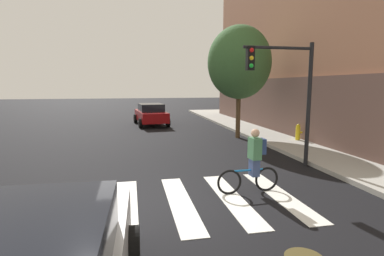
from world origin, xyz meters
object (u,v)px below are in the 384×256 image
Objects in this scene: traffic_light_near at (287,83)px; fire_hydrant at (298,132)px; sedan_mid at (151,114)px; street_tree_near at (239,63)px; cyclist at (253,161)px.

traffic_light_near reaches higher than fire_hydrant.
sedan_mid is at bearing 107.29° from traffic_light_near.
traffic_light_near is 6.02m from street_tree_near.
cyclist is 0.29× the size of street_tree_near.
fire_hydrant is at bearing 51.01° from cyclist.
fire_hydrant is (6.60, -8.17, -0.25)m from sedan_mid.
street_tree_near reaches higher than fire_hydrant.
fire_hydrant is at bearing 54.02° from traffic_light_near.
street_tree_near is at bearing -55.57° from sedan_mid.
fire_hydrant is at bearing -51.04° from sedan_mid.
street_tree_near is (4.24, -6.18, 3.18)m from sedan_mid.
fire_hydrant is 0.13× the size of street_tree_near.
fire_hydrant is at bearing -40.00° from street_tree_near.
street_tree_near reaches higher than cyclist.
sedan_mid is 0.77× the size of street_tree_near.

